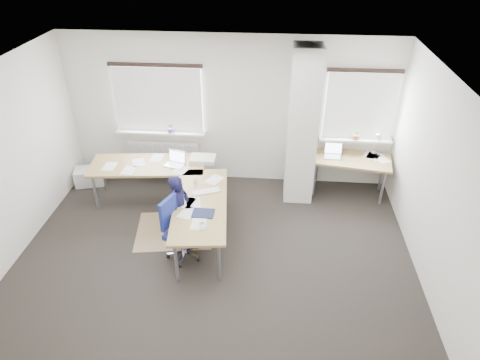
# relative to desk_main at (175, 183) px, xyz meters

# --- Properties ---
(ground) EXTENTS (6.00, 6.00, 0.00)m
(ground) POSITION_rel_desk_main_xyz_m (0.77, -1.10, -0.69)
(ground) COLOR black
(ground) RESTS_ON ground
(room_shell) EXTENTS (6.04, 5.04, 2.82)m
(room_shell) POSITION_rel_desk_main_xyz_m (0.95, -0.64, 1.05)
(room_shell) COLOR silver
(room_shell) RESTS_ON ground
(floor_mat) EXTENTS (1.36, 1.20, 0.01)m
(floor_mat) POSITION_rel_desk_main_xyz_m (0.01, -0.37, -0.69)
(floor_mat) COLOR #92744F
(floor_mat) RESTS_ON ground
(white_crate) EXTENTS (0.60, 0.49, 0.32)m
(white_crate) POSITION_rel_desk_main_xyz_m (-1.93, 0.94, -0.53)
(white_crate) COLOR white
(white_crate) RESTS_ON ground
(desk_main) EXTENTS (2.66, 2.63, 0.96)m
(desk_main) POSITION_rel_desk_main_xyz_m (0.00, 0.00, 0.00)
(desk_main) COLOR olive
(desk_main) RESTS_ON ground
(desk_side) EXTENTS (1.49, 0.91, 1.22)m
(desk_side) POSITION_rel_desk_main_xyz_m (3.00, 1.06, -0.01)
(desk_side) COLOR olive
(desk_side) RESTS_ON ground
(task_chair) EXTENTS (0.59, 0.57, 1.00)m
(task_chair) POSITION_rel_desk_main_xyz_m (0.27, -0.96, -0.41)
(task_chair) COLOR navy
(task_chair) RESTS_ON ground
(person) EXTENTS (0.40, 0.50, 1.20)m
(person) POSITION_rel_desk_main_xyz_m (0.21, -0.63, -0.09)
(person) COLOR black
(person) RESTS_ON ground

